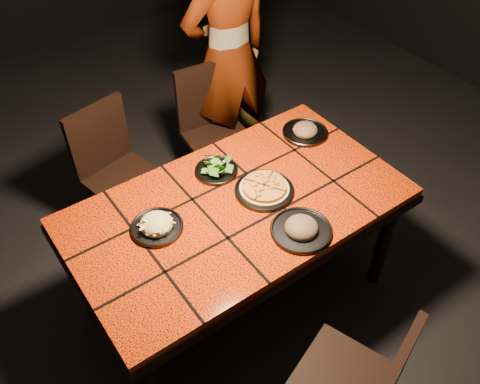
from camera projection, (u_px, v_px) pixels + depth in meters
room_shell at (237, 63)px, 1.89m from camera, size 6.04×7.04×3.08m
dining_table at (238, 215)px, 2.47m from camera, size 1.62×0.92×0.75m
chair_near at (363, 383)px, 2.06m from camera, size 0.48×0.48×0.84m
chair_far_left at (113, 164)px, 3.01m from camera, size 0.46×0.46×0.86m
chair_far_right at (213, 123)px, 3.28m from camera, size 0.44×0.44×0.88m
diner at (228, 56)px, 3.19m from camera, size 0.64×0.43×1.73m
plate_pizza at (264, 189)px, 2.46m from camera, size 0.33×0.33×0.04m
plate_pasta at (157, 225)px, 2.28m from camera, size 0.24×0.24×0.08m
plate_salad at (216, 168)px, 2.56m from camera, size 0.22×0.22×0.07m
plate_mushroom_a at (301, 228)px, 2.27m from camera, size 0.28×0.28×0.09m
plate_mushroom_b at (305, 131)px, 2.79m from camera, size 0.25×0.25×0.08m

